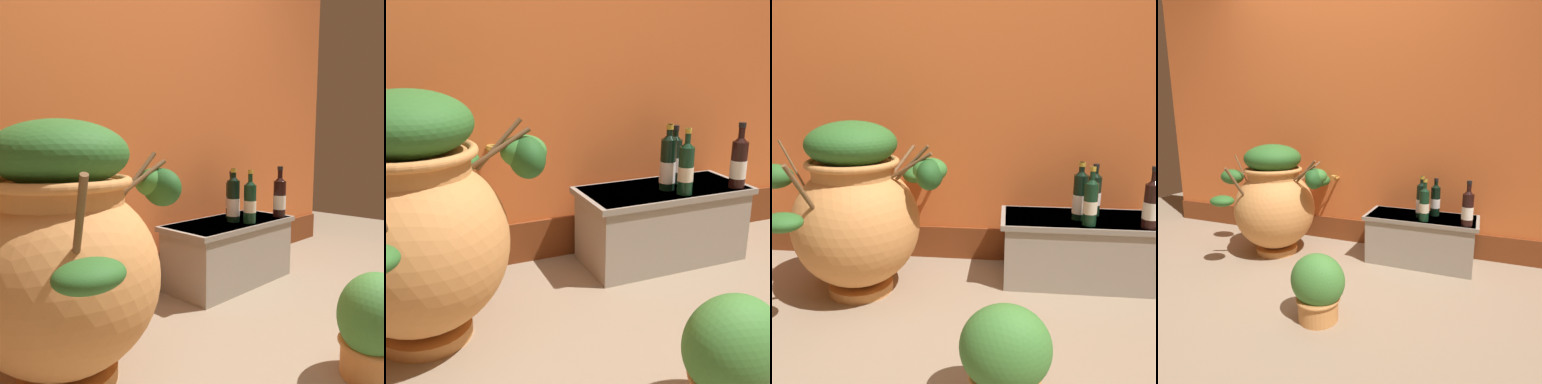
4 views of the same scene
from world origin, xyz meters
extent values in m
plane|color=gray|center=(0.00, 0.00, 0.00)|extent=(7.00, 7.00, 0.00)
cube|color=#D6662D|center=(0.00, 1.20, 1.30)|extent=(4.40, 0.20, 2.60)
cube|color=brown|center=(0.00, 1.10, 0.11)|extent=(4.40, 0.02, 0.22)
cylinder|color=#B28433|center=(-0.15, 1.05, 0.62)|extent=(0.02, 0.10, 0.02)
torus|color=#B28433|center=(-0.15, 1.00, 0.65)|extent=(0.06, 0.06, 0.01)
cylinder|color=#D68E4C|center=(-0.54, 0.61, 0.03)|extent=(0.35, 0.35, 0.05)
ellipsoid|color=#D68E4C|center=(-0.54, 0.61, 0.39)|extent=(0.68, 0.68, 0.68)
cylinder|color=#D68E4C|center=(-0.54, 0.61, 0.68)|extent=(0.43, 0.43, 0.10)
torus|color=#D68E4C|center=(-0.54, 0.61, 0.73)|extent=(0.49, 0.49, 0.04)
cylinder|color=brown|center=(-0.36, 0.91, 0.68)|extent=(0.12, 0.25, 0.19)
ellipsoid|color=#2D6628|center=(-0.30, 1.01, 0.59)|extent=(0.17, 0.21, 0.11)
cylinder|color=brown|center=(-0.22, 0.60, 0.74)|extent=(0.19, 0.02, 0.19)
ellipsoid|color=#387A33|center=(-0.12, 0.59, 0.70)|extent=(0.18, 0.18, 0.12)
cylinder|color=brown|center=(-0.22, 0.57, 0.73)|extent=(0.23, 0.05, 0.15)
ellipsoid|color=#235623|center=(-0.12, 0.56, 0.69)|extent=(0.13, 0.19, 0.16)
cylinder|color=brown|center=(-0.65, 0.28, 0.66)|extent=(0.07, 0.17, 0.28)
ellipsoid|color=#2D6628|center=(-0.69, 0.16, 0.55)|extent=(0.19, 0.16, 0.08)
cylinder|color=brown|center=(-0.88, 0.62, 0.71)|extent=(0.14, 0.02, 0.27)
ellipsoid|color=#2D6628|center=(-1.00, 0.62, 0.64)|extent=(0.22, 0.16, 0.14)
ellipsoid|color=#2D6628|center=(-0.54, 0.61, 0.83)|extent=(0.47, 0.47, 0.24)
cube|color=#9E9384|center=(0.68, 0.86, 0.20)|extent=(0.83, 0.37, 0.39)
cube|color=gray|center=(0.68, 0.86, 0.38)|extent=(0.88, 0.40, 0.03)
cylinder|color=black|center=(0.68, 0.83, 0.52)|extent=(0.08, 0.08, 0.25)
cone|color=black|center=(0.68, 0.83, 0.66)|extent=(0.08, 0.08, 0.04)
cylinder|color=black|center=(0.68, 0.83, 0.68)|extent=(0.03, 0.03, 0.07)
cylinder|color=#B7932D|center=(0.68, 0.83, 0.71)|extent=(0.04, 0.04, 0.02)
cylinder|color=silver|center=(0.68, 0.83, 0.48)|extent=(0.08, 0.08, 0.11)
cylinder|color=black|center=(0.78, 0.92, 0.51)|extent=(0.07, 0.07, 0.23)
cone|color=black|center=(0.78, 0.92, 0.63)|extent=(0.07, 0.07, 0.04)
cylinder|color=black|center=(0.78, 0.92, 0.66)|extent=(0.03, 0.03, 0.07)
cylinder|color=black|center=(0.78, 0.92, 0.68)|extent=(0.03, 0.03, 0.02)
cylinder|color=silver|center=(0.78, 0.92, 0.49)|extent=(0.08, 0.08, 0.08)
cylinder|color=black|center=(0.72, 0.73, 0.51)|extent=(0.07, 0.07, 0.23)
cone|color=black|center=(0.72, 0.73, 0.64)|extent=(0.07, 0.07, 0.04)
cylinder|color=black|center=(0.72, 0.73, 0.67)|extent=(0.03, 0.03, 0.09)
cylinder|color=#B7932D|center=(0.72, 0.73, 0.70)|extent=(0.03, 0.03, 0.02)
cylinder|color=beige|center=(0.72, 0.73, 0.49)|extent=(0.08, 0.08, 0.07)
cylinder|color=black|center=(1.03, 0.72, 0.51)|extent=(0.08, 0.08, 0.23)
cone|color=black|center=(1.03, 0.72, 0.64)|extent=(0.08, 0.08, 0.04)
cylinder|color=black|center=(1.03, 0.72, 0.67)|extent=(0.03, 0.03, 0.10)
cylinder|color=black|center=(1.03, 0.72, 0.71)|extent=(0.04, 0.04, 0.02)
cylinder|color=white|center=(1.03, 0.72, 0.49)|extent=(0.08, 0.08, 0.09)
torus|color=#C58346|center=(0.28, -0.17, 0.13)|extent=(0.26, 0.26, 0.02)
ellipsoid|color=#428438|center=(0.28, -0.17, 0.24)|extent=(0.32, 0.26, 0.31)
camera|label=1|loc=(-1.16, -0.66, 0.86)|focal=36.50mm
camera|label=2|loc=(-0.61, -1.11, 1.10)|focal=44.63mm
camera|label=3|loc=(0.27, -1.36, 1.10)|focal=36.86mm
camera|label=4|loc=(1.09, -1.69, 1.11)|focal=30.45mm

